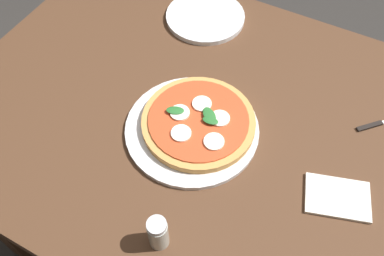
# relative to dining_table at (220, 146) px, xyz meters

# --- Properties ---
(ground_plane) EXTENTS (6.00, 6.00, 0.00)m
(ground_plane) POSITION_rel_dining_table_xyz_m (0.00, 0.00, -0.62)
(ground_plane) COLOR #2D2B28
(dining_table) EXTENTS (1.29, 0.88, 0.72)m
(dining_table) POSITION_rel_dining_table_xyz_m (0.00, 0.00, 0.00)
(dining_table) COLOR #4C301E
(dining_table) RESTS_ON ground_plane
(serving_tray) EXTENTS (0.30, 0.30, 0.01)m
(serving_tray) POSITION_rel_dining_table_xyz_m (0.05, 0.05, 0.11)
(serving_tray) COLOR silver
(serving_tray) RESTS_ON dining_table
(pizza) EXTENTS (0.26, 0.26, 0.03)m
(pizza) POSITION_rel_dining_table_xyz_m (0.04, 0.04, 0.12)
(pizza) COLOR tan
(pizza) RESTS_ON serving_tray
(plate_white) EXTENTS (0.22, 0.22, 0.01)m
(plate_white) POSITION_rel_dining_table_xyz_m (0.20, -0.30, 0.11)
(plate_white) COLOR white
(plate_white) RESTS_ON dining_table
(napkin) EXTENTS (0.15, 0.12, 0.01)m
(napkin) POSITION_rel_dining_table_xyz_m (-0.29, 0.06, 0.10)
(napkin) COLOR white
(napkin) RESTS_ON dining_table
(knife) EXTENTS (0.13, 0.14, 0.01)m
(knife) POSITION_rel_dining_table_xyz_m (-0.33, -0.17, 0.10)
(knife) COLOR black
(knife) RESTS_ON dining_table
(pepper_shaker) EXTENTS (0.04, 0.04, 0.09)m
(pepper_shaker) POSITION_rel_dining_table_xyz_m (-0.01, 0.31, 0.14)
(pepper_shaker) COLOR #B2B7AD
(pepper_shaker) RESTS_ON dining_table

